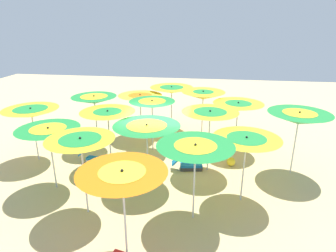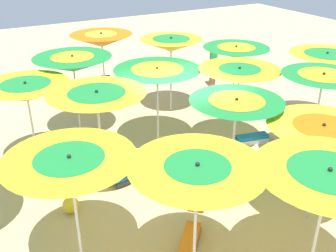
{
  "view_description": "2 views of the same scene",
  "coord_description": "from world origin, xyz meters",
  "px_view_note": "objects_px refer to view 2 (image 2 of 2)",
  "views": [
    {
      "loc": [
        10.17,
        1.91,
        5.56
      ],
      "look_at": [
        -0.81,
        0.34,
        1.49
      ],
      "focal_mm": 31.08,
      "sensor_mm": 36.0,
      "label": 1
    },
    {
      "loc": [
        -7.54,
        4.42,
        5.41
      ],
      "look_at": [
        0.23,
        0.12,
        1.04
      ],
      "focal_mm": 42.2,
      "sensor_mm": 36.0,
      "label": 2
    }
  ],
  "objects_px": {
    "beach_umbrella_0": "(328,180)",
    "beach_umbrella_13": "(26,92)",
    "beach_umbrella_5": "(236,107)",
    "lounger_3": "(190,236)",
    "lounger_2": "(107,91)",
    "beach_umbrella_2": "(323,81)",
    "beach_umbrella_4": "(197,176)",
    "beach_umbrella_9": "(97,100)",
    "beach_umbrella_7": "(236,52)",
    "beachgoer_0": "(213,63)",
    "lounger_0": "(255,136)",
    "beach_umbrella_10": "(157,76)",
    "beach_ball": "(71,205)",
    "beach_umbrella_3": "(326,59)",
    "beach_umbrella_14": "(73,64)",
    "beach_umbrella_6": "(239,75)",
    "beach_umbrella_11": "(171,45)",
    "beach_umbrella_15": "(102,40)",
    "beach_umbrella_1": "(323,133)",
    "beach_umbrella_8": "(70,167)",
    "lounger_1": "(132,171)"
  },
  "relations": [
    {
      "from": "beach_umbrella_0",
      "to": "beach_umbrella_13",
      "type": "height_order",
      "value": "beach_umbrella_0"
    },
    {
      "from": "beach_umbrella_5",
      "to": "lounger_3",
      "type": "distance_m",
      "value": 2.78
    },
    {
      "from": "beach_umbrella_13",
      "to": "lounger_2",
      "type": "height_order",
      "value": "beach_umbrella_13"
    },
    {
      "from": "beach_umbrella_2",
      "to": "beach_umbrella_0",
      "type": "bearing_deg",
      "value": 132.92
    },
    {
      "from": "beach_umbrella_4",
      "to": "beach_umbrella_9",
      "type": "distance_m",
      "value": 3.38
    },
    {
      "from": "beach_umbrella_7",
      "to": "beachgoer_0",
      "type": "distance_m",
      "value": 2.72
    },
    {
      "from": "lounger_0",
      "to": "lounger_2",
      "type": "xyz_separation_m",
      "value": [
        5.35,
        2.41,
        0.02
      ]
    },
    {
      "from": "beach_umbrella_7",
      "to": "beachgoer_0",
      "type": "height_order",
      "value": "beach_umbrella_7"
    },
    {
      "from": "beach_umbrella_10",
      "to": "beach_ball",
      "type": "bearing_deg",
      "value": 120.41
    },
    {
      "from": "beach_umbrella_3",
      "to": "beach_umbrella_14",
      "type": "distance_m",
      "value": 7.28
    },
    {
      "from": "lounger_0",
      "to": "beachgoer_0",
      "type": "bearing_deg",
      "value": -97.12
    },
    {
      "from": "beach_umbrella_2",
      "to": "lounger_2",
      "type": "xyz_separation_m",
      "value": [
        6.91,
        2.88,
        -2.04
      ]
    },
    {
      "from": "beach_umbrella_6",
      "to": "beachgoer_0",
      "type": "distance_m",
      "value": 4.91
    },
    {
      "from": "beach_umbrella_11",
      "to": "beach_umbrella_7",
      "type": "bearing_deg",
      "value": -125.28
    },
    {
      "from": "beach_ball",
      "to": "lounger_0",
      "type": "bearing_deg",
      "value": -84.33
    },
    {
      "from": "beach_umbrella_7",
      "to": "beach_umbrella_15",
      "type": "bearing_deg",
      "value": 50.06
    },
    {
      "from": "beach_umbrella_0",
      "to": "beach_ball",
      "type": "relative_size",
      "value": 6.57
    },
    {
      "from": "lounger_2",
      "to": "beach_umbrella_6",
      "type": "bearing_deg",
      "value": 31.35
    },
    {
      "from": "beachgoer_0",
      "to": "beach_umbrella_1",
      "type": "bearing_deg",
      "value": 30.34
    },
    {
      "from": "beach_umbrella_6",
      "to": "beach_umbrella_14",
      "type": "distance_m",
      "value": 4.53
    },
    {
      "from": "beach_umbrella_8",
      "to": "beach_umbrella_10",
      "type": "relative_size",
      "value": 0.99
    },
    {
      "from": "beach_umbrella_1",
      "to": "beach_ball",
      "type": "distance_m",
      "value": 5.33
    },
    {
      "from": "beach_umbrella_11",
      "to": "lounger_1",
      "type": "xyz_separation_m",
      "value": [
        -3.14,
        2.85,
        -2.03
      ]
    },
    {
      "from": "beach_umbrella_3",
      "to": "beach_umbrella_1",
      "type": "bearing_deg",
      "value": 130.6
    },
    {
      "from": "beach_umbrella_2",
      "to": "beach_umbrella_11",
      "type": "xyz_separation_m",
      "value": [
        4.71,
        1.46,
        -0.02
      ]
    },
    {
      "from": "beach_umbrella_3",
      "to": "beach_ball",
      "type": "height_order",
      "value": "beach_umbrella_3"
    },
    {
      "from": "beach_umbrella_14",
      "to": "lounger_1",
      "type": "distance_m",
      "value": 3.55
    },
    {
      "from": "beach_umbrella_14",
      "to": "beachgoer_0",
      "type": "bearing_deg",
      "value": -76.66
    },
    {
      "from": "lounger_2",
      "to": "lounger_0",
      "type": "bearing_deg",
      "value": 37.74
    },
    {
      "from": "beach_umbrella_6",
      "to": "beach_umbrella_11",
      "type": "distance_m",
      "value": 3.08
    },
    {
      "from": "beach_umbrella_1",
      "to": "beach_umbrella_5",
      "type": "xyz_separation_m",
      "value": [
        1.51,
        0.89,
        0.15
      ]
    },
    {
      "from": "beach_umbrella_6",
      "to": "beachgoer_0",
      "type": "bearing_deg",
      "value": -27.5
    },
    {
      "from": "beach_umbrella_0",
      "to": "beach_umbrella_7",
      "type": "relative_size",
      "value": 1.03
    },
    {
      "from": "beach_umbrella_6",
      "to": "beach_umbrella_9",
      "type": "bearing_deg",
      "value": 91.93
    },
    {
      "from": "beach_umbrella_9",
      "to": "beach_umbrella_15",
      "type": "bearing_deg",
      "value": -21.32
    },
    {
      "from": "beach_umbrella_8",
      "to": "beach_umbrella_9",
      "type": "distance_m",
      "value": 2.34
    },
    {
      "from": "beach_umbrella_1",
      "to": "beach_umbrella_11",
      "type": "height_order",
      "value": "beach_umbrella_11"
    },
    {
      "from": "beach_umbrella_3",
      "to": "beach_umbrella_8",
      "type": "bearing_deg",
      "value": 104.41
    },
    {
      "from": "beach_umbrella_10",
      "to": "beach_umbrella_14",
      "type": "height_order",
      "value": "beach_umbrella_14"
    },
    {
      "from": "beach_umbrella_11",
      "to": "beach_umbrella_5",
      "type": "bearing_deg",
      "value": 166.81
    },
    {
      "from": "beach_umbrella_2",
      "to": "beachgoer_0",
      "type": "relative_size",
      "value": 1.38
    },
    {
      "from": "beach_umbrella_5",
      "to": "beach_umbrella_13",
      "type": "height_order",
      "value": "beach_umbrella_5"
    },
    {
      "from": "beach_umbrella_7",
      "to": "lounger_3",
      "type": "height_order",
      "value": "beach_umbrella_7"
    },
    {
      "from": "beach_umbrella_1",
      "to": "beach_ball",
      "type": "xyz_separation_m",
      "value": [
        2.57,
        4.3,
        -1.81
      ]
    },
    {
      "from": "beach_umbrella_13",
      "to": "beach_umbrella_15",
      "type": "distance_m",
      "value": 4.22
    },
    {
      "from": "beach_umbrella_13",
      "to": "lounger_2",
      "type": "bearing_deg",
      "value": -42.99
    },
    {
      "from": "beach_umbrella_0",
      "to": "beach_umbrella_15",
      "type": "height_order",
      "value": "beach_umbrella_15"
    },
    {
      "from": "lounger_1",
      "to": "lounger_3",
      "type": "relative_size",
      "value": 1.08
    },
    {
      "from": "beach_umbrella_13",
      "to": "lounger_1",
      "type": "xyz_separation_m",
      "value": [
        -1.83,
        -1.85,
        -1.78
      ]
    },
    {
      "from": "beach_umbrella_10",
      "to": "lounger_2",
      "type": "relative_size",
      "value": 1.79
    }
  ]
}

